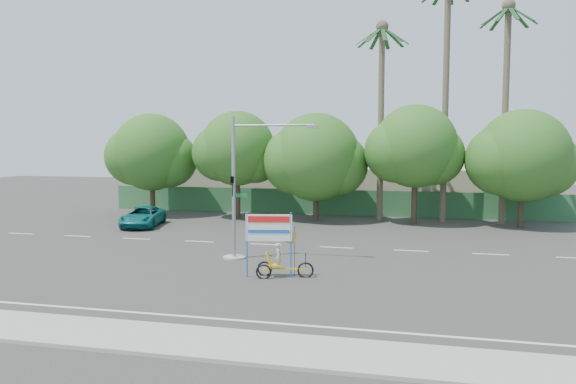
# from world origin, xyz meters

# --- Properties ---
(ground) EXTENTS (120.00, 120.00, 0.00)m
(ground) POSITION_xyz_m (0.00, 0.00, 0.00)
(ground) COLOR #33302D
(ground) RESTS_ON ground
(sidewalk_near) EXTENTS (50.00, 2.40, 0.12)m
(sidewalk_near) POSITION_xyz_m (0.00, -7.50, 0.06)
(sidewalk_near) COLOR gray
(sidewalk_near) RESTS_ON ground
(fence) EXTENTS (38.00, 0.08, 2.00)m
(fence) POSITION_xyz_m (0.00, 21.50, 1.00)
(fence) COLOR #336B3D
(fence) RESTS_ON ground
(building_left) EXTENTS (12.00, 8.00, 4.00)m
(building_left) POSITION_xyz_m (-10.00, 26.00, 2.00)
(building_left) COLOR #BCAC95
(building_left) RESTS_ON ground
(building_right) EXTENTS (14.00, 8.00, 3.60)m
(building_right) POSITION_xyz_m (8.00, 26.00, 1.80)
(building_right) COLOR #BCAC95
(building_right) RESTS_ON ground
(tree_far_left) EXTENTS (7.14, 6.00, 7.96)m
(tree_far_left) POSITION_xyz_m (-14.05, 18.00, 4.76)
(tree_far_left) COLOR #473828
(tree_far_left) RESTS_ON ground
(tree_left) EXTENTS (6.66, 5.60, 8.07)m
(tree_left) POSITION_xyz_m (-7.05, 18.00, 5.06)
(tree_left) COLOR #473828
(tree_left) RESTS_ON ground
(tree_center) EXTENTS (7.62, 6.40, 7.85)m
(tree_center) POSITION_xyz_m (-1.05, 18.00, 4.47)
(tree_center) COLOR #473828
(tree_center) RESTS_ON ground
(tree_right) EXTENTS (6.90, 5.80, 8.36)m
(tree_right) POSITION_xyz_m (5.95, 18.00, 5.24)
(tree_right) COLOR #473828
(tree_right) RESTS_ON ground
(tree_far_right) EXTENTS (7.38, 6.20, 7.94)m
(tree_far_right) POSITION_xyz_m (12.95, 18.00, 4.64)
(tree_far_right) COLOR #473828
(tree_far_right) RESTS_ON ground
(palm_tall) EXTENTS (3.73, 3.79, 17.45)m
(palm_tall) POSITION_xyz_m (8.00, 19.50, 10.46)
(palm_tall) COLOR #70604C
(palm_tall) RESTS_ON ground
(palm_mid) EXTENTS (3.73, 3.79, 15.45)m
(palm_mid) POSITION_xyz_m (12.00, 19.50, 9.40)
(palm_mid) COLOR #70604C
(palm_mid) RESTS_ON ground
(palm_short) EXTENTS (3.73, 3.79, 14.45)m
(palm_short) POSITION_xyz_m (3.50, 19.50, 8.86)
(palm_short) COLOR #70604C
(palm_short) RESTS_ON ground
(traffic_signal) EXTENTS (4.72, 1.10, 7.00)m
(traffic_signal) POSITION_xyz_m (-2.20, 3.98, 2.92)
(traffic_signal) COLOR gray
(traffic_signal) RESTS_ON ground
(trike_billboard) EXTENTS (2.86, 0.95, 2.85)m
(trike_billboard) POSITION_xyz_m (0.47, 0.72, 1.15)
(trike_billboard) COLOR black
(trike_billboard) RESTS_ON ground
(pickup_truck) EXTENTS (3.22, 5.23, 1.35)m
(pickup_truck) POSITION_xyz_m (-11.99, 12.55, 0.68)
(pickup_truck) COLOR #0F6969
(pickup_truck) RESTS_ON ground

